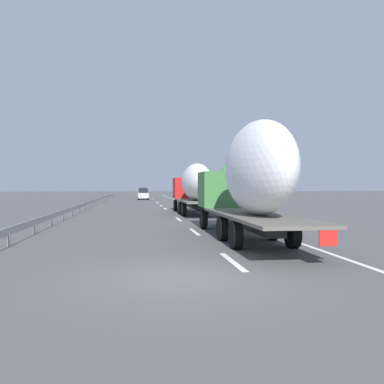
# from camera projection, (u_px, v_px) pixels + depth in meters

# --- Properties ---
(ground_plane) EXTENTS (260.00, 260.00, 0.00)m
(ground_plane) POSITION_uv_depth(u_px,v_px,m) (146.00, 205.00, 50.44)
(ground_plane) COLOR #4C4C4F
(lane_stripe_0) EXTENTS (3.20, 0.20, 0.01)m
(lane_stripe_0) POSITION_uv_depth(u_px,v_px,m) (232.00, 261.00, 13.01)
(lane_stripe_0) COLOR white
(lane_stripe_0) RESTS_ON ground_plane
(lane_stripe_1) EXTENTS (3.20, 0.20, 0.01)m
(lane_stripe_1) POSITION_uv_depth(u_px,v_px,m) (194.00, 232.00, 21.47)
(lane_stripe_1) COLOR white
(lane_stripe_1) RESTS_ON ground_plane
(lane_stripe_2) EXTENTS (3.20, 0.20, 0.01)m
(lane_stripe_2) POSITION_uv_depth(u_px,v_px,m) (179.00, 219.00, 29.50)
(lane_stripe_2) COLOR white
(lane_stripe_2) RESTS_ON ground_plane
(lane_stripe_3) EXTENTS (3.20, 0.20, 0.01)m
(lane_stripe_3) POSITION_uv_depth(u_px,v_px,m) (165.00, 209.00, 43.20)
(lane_stripe_3) COLOR white
(lane_stripe_3) RESTS_ON ground_plane
(lane_stripe_4) EXTENTS (3.20, 0.20, 0.01)m
(lane_stripe_4) POSITION_uv_depth(u_px,v_px,m) (161.00, 206.00, 49.69)
(lane_stripe_4) COLOR white
(lane_stripe_4) RESTS_ON ground_plane
(lane_stripe_5) EXTENTS (3.20, 0.20, 0.01)m
(lane_stripe_5) POSITION_uv_depth(u_px,v_px,m) (158.00, 203.00, 58.37)
(lane_stripe_5) COLOR white
(lane_stripe_5) RESTS_ON ground_plane
(lane_stripe_6) EXTENTS (3.20, 0.20, 0.01)m
(lane_stripe_6) POSITION_uv_depth(u_px,v_px,m) (153.00, 199.00, 76.20)
(lane_stripe_6) COLOR white
(lane_stripe_6) RESTS_ON ground_plane
(edge_line_right) EXTENTS (110.00, 0.20, 0.01)m
(edge_line_right) POSITION_uv_depth(u_px,v_px,m) (186.00, 203.00, 56.12)
(edge_line_right) COLOR white
(edge_line_right) RESTS_ON ground_plane
(truck_lead) EXTENTS (12.77, 2.55, 4.12)m
(truck_lead) POSITION_uv_depth(u_px,v_px,m) (194.00, 186.00, 34.62)
(truck_lead) COLOR #B21919
(truck_lead) RESTS_ON ground_plane
(truck_trailing) EXTENTS (13.93, 2.55, 4.89)m
(truck_trailing) POSITION_uv_depth(u_px,v_px,m) (250.00, 178.00, 17.73)
(truck_trailing) COLOR #387038
(truck_trailing) RESTS_ON ground_plane
(car_silver_hatch) EXTENTS (4.67, 1.80, 1.84)m
(car_silver_hatch) POSITION_uv_depth(u_px,v_px,m) (143.00, 194.00, 71.41)
(car_silver_hatch) COLOR #ADB2B7
(car_silver_hatch) RESTS_ON ground_plane
(car_yellow_coupe) EXTENTS (4.26, 1.81, 1.95)m
(car_yellow_coupe) POSITION_uv_depth(u_px,v_px,m) (143.00, 193.00, 83.76)
(car_yellow_coupe) COLOR gold
(car_yellow_coupe) RESTS_ON ground_plane
(road_sign) EXTENTS (0.10, 0.90, 3.07)m
(road_sign) POSITION_uv_depth(u_px,v_px,m) (202.00, 188.00, 50.28)
(road_sign) COLOR gray
(road_sign) RESTS_ON ground_plane
(tree_0) EXTENTS (2.71, 2.71, 5.87)m
(tree_0) POSITION_uv_depth(u_px,v_px,m) (190.00, 180.00, 97.46)
(tree_0) COLOR #472D19
(tree_0) RESTS_ON ground_plane
(tree_1) EXTENTS (3.90, 3.90, 5.02)m
(tree_1) POSITION_uv_depth(u_px,v_px,m) (224.00, 179.00, 53.49)
(tree_1) COLOR #472D19
(tree_1) RESTS_ON ground_plane
(tree_2) EXTENTS (2.88, 2.88, 5.53)m
(tree_2) POSITION_uv_depth(u_px,v_px,m) (207.00, 179.00, 76.99)
(tree_2) COLOR #472D19
(tree_2) RESTS_ON ground_plane
(tree_3) EXTENTS (3.30, 3.30, 6.24)m
(tree_3) POSITION_uv_depth(u_px,v_px,m) (196.00, 178.00, 78.98)
(tree_3) COLOR #472D19
(tree_3) RESTS_ON ground_plane
(tree_4) EXTENTS (2.72, 2.72, 5.53)m
(tree_4) POSITION_uv_depth(u_px,v_px,m) (191.00, 181.00, 91.06)
(tree_4) COLOR #472D19
(tree_4) RESTS_ON ground_plane
(tree_5) EXTENTS (2.48, 2.48, 5.64)m
(tree_5) POSITION_uv_depth(u_px,v_px,m) (209.00, 177.00, 69.18)
(tree_5) COLOR #472D19
(tree_5) RESTS_ON ground_plane
(guardrail_median) EXTENTS (94.00, 0.10, 0.76)m
(guardrail_median) POSITION_uv_depth(u_px,v_px,m) (97.00, 200.00, 52.61)
(guardrail_median) COLOR #9EA0A5
(guardrail_median) RESTS_ON ground_plane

